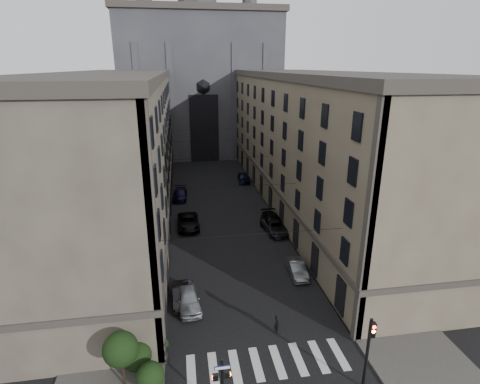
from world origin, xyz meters
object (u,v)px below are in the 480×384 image
car_right_midnear (275,227)px  car_right_far (244,178)px  pedestrian_signal_left (222,383)px  car_left_midnear (181,295)px  car_left_midfar (188,222)px  car_left_far (180,194)px  traffic_light_right (369,346)px  car_left_near (189,298)px  pedestrian (277,323)px  car_right_midfar (273,222)px  gothic_tower (200,74)px  car_right_near (297,269)px

car_right_midnear → car_right_far: car_right_far is taller
pedestrian_signal_left → car_left_midnear: size_ratio=0.97×
car_left_midfar → car_left_far: size_ratio=1.08×
car_left_far → car_right_far: size_ratio=1.11×
car_left_far → car_left_midfar: bearing=-81.7°
car_left_midnear → car_right_midnear: car_right_midnear is taller
pedestrian_signal_left → car_right_far: (9.11, 45.82, -1.51)m
car_left_midnear → car_left_far: (0.17, 27.05, 0.08)m
car_left_midnear → car_right_far: (11.40, 34.22, 0.13)m
pedestrian_signal_left → car_left_far: 38.74m
traffic_light_right → car_left_midnear: bearing=135.6°
car_left_near → car_right_midnear: size_ratio=0.90×
car_left_far → car_right_far: car_right_far is taller
traffic_light_right → car_right_far: 45.47m
car_left_midnear → car_right_midnear: size_ratio=0.79×
traffic_light_right → pedestrian: bearing=124.3°
car_left_far → traffic_light_right: bearing=-70.2°
car_right_midfar → gothic_tower: bearing=95.7°
car_left_near → car_left_far: 27.82m
gothic_tower → car_left_midnear: 64.45m
car_left_midfar → pedestrian_signal_left: bearing=-88.7°
gothic_tower → car_right_near: (5.50, -59.14, -17.11)m
car_left_near → pedestrian: car_left_near is taller
car_right_midfar → traffic_light_right: bearing=-92.1°
gothic_tower → car_left_far: size_ratio=11.05×
car_left_far → car_right_midnear: size_ratio=1.01×
car_right_near → car_right_midfar: size_ratio=0.74×
car_left_midfar → car_right_far: (10.28, 18.36, 0.02)m
car_right_midfar → car_left_far: bearing=130.4°
pedestrian → gothic_tower: bearing=-9.0°
gothic_tower → car_right_midnear: bearing=-83.3°
car_left_far → car_right_far: bearing=36.0°
car_left_midnear → pedestrian_signal_left: bearing=-81.4°
traffic_light_right → car_left_far: 39.92m
car_right_near → car_left_far: bearing=117.3°
traffic_light_right → car_left_midfar: traffic_light_right is taller
car_left_midnear → car_right_midnear: bearing=45.1°
gothic_tower → pedestrian_signal_left: 75.15m
car_left_midfar → pedestrian: size_ratio=3.65×
pedestrian_signal_left → traffic_light_right: bearing=2.6°
car_left_near → pedestrian: (6.61, -4.33, -0.02)m
car_left_midnear → car_left_midfar: bearing=83.4°
car_left_midnear → car_left_far: 27.05m
car_left_far → car_right_near: car_left_far is taller
pedestrian_signal_left → car_right_near: bearing=57.8°
car_right_near → car_right_far: bearing=92.5°
car_left_near → car_left_far: bearing=85.3°
pedestrian → car_left_near: bearing=46.6°
gothic_tower → car_right_far: size_ratio=12.22×
car_right_midnear → pedestrian_signal_left: bearing=-117.0°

